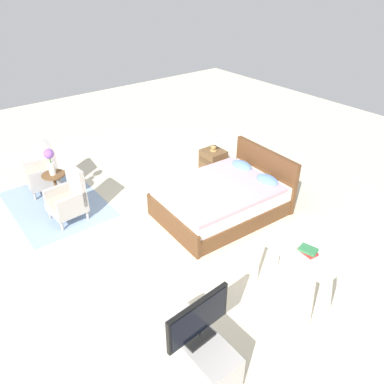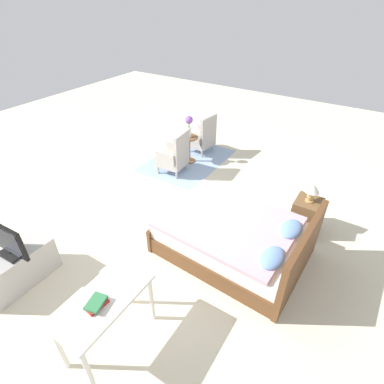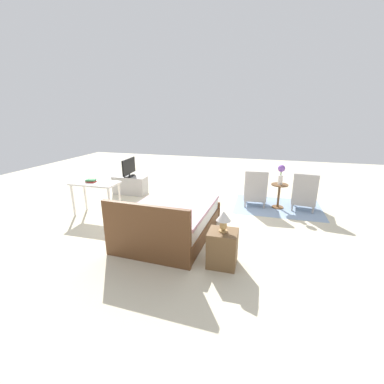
{
  "view_description": "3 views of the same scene",
  "coord_description": "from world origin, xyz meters",
  "px_view_note": "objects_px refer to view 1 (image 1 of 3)",
  "views": [
    {
      "loc": [
        4.0,
        -2.63,
        3.74
      ],
      "look_at": [
        0.28,
        0.28,
        0.84
      ],
      "focal_mm": 35.0,
      "sensor_mm": 36.0,
      "label": 1
    },
    {
      "loc": [
        3.15,
        2.32,
        3.37
      ],
      "look_at": [
        -0.08,
        0.27,
        0.71
      ],
      "focal_mm": 28.0,
      "sensor_mm": 36.0,
      "label": 2
    },
    {
      "loc": [
        -1.52,
        5.34,
        2.28
      ],
      "look_at": [
        -0.05,
        0.03,
        0.56
      ],
      "focal_mm": 24.0,
      "sensor_mm": 36.0,
      "label": 3
    }
  ],
  "objects_px": {
    "nightstand": "(213,164)",
    "vanity_desk": "(300,257)",
    "table_lamp": "(214,141)",
    "flower_vase": "(50,159)",
    "tv_flatscreen": "(198,320)",
    "book_stack": "(308,251)",
    "armchair_by_window_left": "(45,173)",
    "armchair_by_window_right": "(69,199)",
    "bed": "(224,198)",
    "side_table": "(56,185)",
    "tv_stand": "(198,354)"
  },
  "relations": [
    {
      "from": "flower_vase",
      "to": "tv_flatscreen",
      "type": "distance_m",
      "value": 4.1
    },
    {
      "from": "tv_flatscreen",
      "to": "book_stack",
      "type": "height_order",
      "value": "tv_flatscreen"
    },
    {
      "from": "side_table",
      "to": "vanity_desk",
      "type": "relative_size",
      "value": 0.58
    },
    {
      "from": "bed",
      "to": "book_stack",
      "type": "bearing_deg",
      "value": -14.7
    },
    {
      "from": "flower_vase",
      "to": "nightstand",
      "type": "distance_m",
      "value": 3.08
    },
    {
      "from": "nightstand",
      "to": "tv_stand",
      "type": "relative_size",
      "value": 0.59
    },
    {
      "from": "armchair_by_window_left",
      "to": "armchair_by_window_right",
      "type": "relative_size",
      "value": 1.0
    },
    {
      "from": "tv_flatscreen",
      "to": "side_table",
      "type": "bearing_deg",
      "value": 179.19
    },
    {
      "from": "bed",
      "to": "flower_vase",
      "type": "height_order",
      "value": "flower_vase"
    },
    {
      "from": "book_stack",
      "to": "armchair_by_window_left",
      "type": "bearing_deg",
      "value": -161.28
    },
    {
      "from": "vanity_desk",
      "to": "nightstand",
      "type": "bearing_deg",
      "value": 157.58
    },
    {
      "from": "tv_stand",
      "to": "book_stack",
      "type": "bearing_deg",
      "value": 88.8
    },
    {
      "from": "armchair_by_window_left",
      "to": "armchair_by_window_right",
      "type": "bearing_deg",
      "value": 0.01
    },
    {
      "from": "armchair_by_window_right",
      "to": "nightstand",
      "type": "distance_m",
      "value": 2.89
    },
    {
      "from": "side_table",
      "to": "vanity_desk",
      "type": "bearing_deg",
      "value": 21.46
    },
    {
      "from": "nightstand",
      "to": "flower_vase",
      "type": "bearing_deg",
      "value": -108.21
    },
    {
      "from": "armchair_by_window_left",
      "to": "vanity_desk",
      "type": "xyz_separation_m",
      "value": [
        4.62,
        1.58,
        0.28
      ]
    },
    {
      "from": "tv_flatscreen",
      "to": "nightstand",
      "type": "bearing_deg",
      "value": 137.14
    },
    {
      "from": "nightstand",
      "to": "vanity_desk",
      "type": "bearing_deg",
      "value": -22.42
    },
    {
      "from": "table_lamp",
      "to": "tv_flatscreen",
      "type": "relative_size",
      "value": 0.44
    },
    {
      "from": "table_lamp",
      "to": "tv_flatscreen",
      "type": "xyz_separation_m",
      "value": [
        3.16,
        -2.93,
        0.0
      ]
    },
    {
      "from": "armchair_by_window_left",
      "to": "flower_vase",
      "type": "distance_m",
      "value": 0.77
    },
    {
      "from": "table_lamp",
      "to": "flower_vase",
      "type": "bearing_deg",
      "value": -108.2
    },
    {
      "from": "flower_vase",
      "to": "side_table",
      "type": "bearing_deg",
      "value": 0.0
    },
    {
      "from": "bed",
      "to": "nightstand",
      "type": "bearing_deg",
      "value": 147.02
    },
    {
      "from": "tv_flatscreen",
      "to": "book_stack",
      "type": "relative_size",
      "value": 3.23
    },
    {
      "from": "table_lamp",
      "to": "tv_flatscreen",
      "type": "bearing_deg",
      "value": -42.87
    },
    {
      "from": "table_lamp",
      "to": "vanity_desk",
      "type": "height_order",
      "value": "table_lamp"
    },
    {
      "from": "side_table",
      "to": "tv_stand",
      "type": "height_order",
      "value": "side_table"
    },
    {
      "from": "armchair_by_window_right",
      "to": "book_stack",
      "type": "bearing_deg",
      "value": 24.11
    },
    {
      "from": "armchair_by_window_right",
      "to": "tv_flatscreen",
      "type": "relative_size",
      "value": 1.22
    },
    {
      "from": "table_lamp",
      "to": "book_stack",
      "type": "xyz_separation_m",
      "value": [
        3.19,
        -1.27,
        0.03
      ]
    },
    {
      "from": "table_lamp",
      "to": "side_table",
      "type": "bearing_deg",
      "value": -108.2
    },
    {
      "from": "armchair_by_window_right",
      "to": "table_lamp",
      "type": "relative_size",
      "value": 2.79
    },
    {
      "from": "tv_flatscreen",
      "to": "book_stack",
      "type": "bearing_deg",
      "value": 88.88
    },
    {
      "from": "bed",
      "to": "tv_flatscreen",
      "type": "xyz_separation_m",
      "value": [
        2.04,
        -2.2,
        0.49
      ]
    },
    {
      "from": "armchair_by_window_left",
      "to": "armchair_by_window_right",
      "type": "height_order",
      "value": "same"
    },
    {
      "from": "table_lamp",
      "to": "vanity_desk",
      "type": "xyz_separation_m",
      "value": [
        3.1,
        -1.28,
        -0.13
      ]
    },
    {
      "from": "bed",
      "to": "armchair_by_window_right",
      "type": "xyz_separation_m",
      "value": [
        -1.49,
        -2.14,
        0.08
      ]
    },
    {
      "from": "side_table",
      "to": "vanity_desk",
      "type": "height_order",
      "value": "vanity_desk"
    },
    {
      "from": "flower_vase",
      "to": "book_stack",
      "type": "height_order",
      "value": "flower_vase"
    },
    {
      "from": "tv_flatscreen",
      "to": "vanity_desk",
      "type": "xyz_separation_m",
      "value": [
        -0.05,
        1.65,
        -0.13
      ]
    },
    {
      "from": "armchair_by_window_left",
      "to": "tv_stand",
      "type": "relative_size",
      "value": 0.96
    },
    {
      "from": "side_table",
      "to": "nightstand",
      "type": "relative_size",
      "value": 1.06
    },
    {
      "from": "table_lamp",
      "to": "bed",
      "type": "bearing_deg",
      "value": -33.01
    },
    {
      "from": "bed",
      "to": "book_stack",
      "type": "height_order",
      "value": "bed"
    },
    {
      "from": "table_lamp",
      "to": "vanity_desk",
      "type": "distance_m",
      "value": 3.36
    },
    {
      "from": "bed",
      "to": "side_table",
      "type": "distance_m",
      "value": 2.98
    },
    {
      "from": "armchair_by_window_right",
      "to": "armchair_by_window_left",
      "type": "bearing_deg",
      "value": -179.99
    },
    {
      "from": "vanity_desk",
      "to": "table_lamp",
      "type": "bearing_deg",
      "value": 157.57
    }
  ]
}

